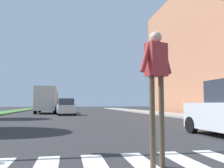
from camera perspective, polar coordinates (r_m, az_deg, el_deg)
The scene contains 7 objects.
ground_plane at distance 27.93m, azimuth -8.60°, elevation -7.09°, with size 140.00×140.00×0.00m, color #2D2D30.
crosswalk at distance 4.57m, azimuth 2.19°, elevation -19.24°, with size 6.75×2.20×0.01m.
sidewalk_right at distance 27.85m, azimuth 11.08°, elevation -6.91°, with size 3.00×64.00×0.15m, color #9E9991.
pedestrian_performer at distance 4.42m, azimuth 10.64°, elevation 1.99°, with size 0.73×0.36×2.49m.
sedan_midblock at distance 25.04m, azimuth -11.13°, elevation -5.54°, with size 2.13×4.28×1.69m.
sedan_distant at distance 33.28m, azimuth -11.33°, elevation -5.37°, with size 2.03×4.60×1.62m.
truck_box_delivery at distance 29.53m, azimuth -15.46°, elevation -3.67°, with size 2.40×6.20×3.10m.
Camera 1 is at (-0.97, 2.11, 1.15)m, focal length 37.92 mm.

